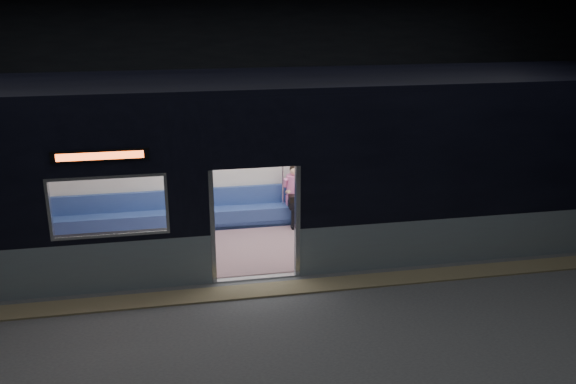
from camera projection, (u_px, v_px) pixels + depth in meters
name	position (u px, v px, depth m)	size (l,w,h in m)	color
station_floor	(266.00, 307.00, 9.83)	(24.00, 14.00, 0.01)	#47494C
station_envelope	(263.00, 78.00, 8.69)	(24.00, 14.00, 5.00)	black
tactile_strip	(261.00, 290.00, 10.34)	(22.80, 0.50, 0.03)	#8C7F59
metro_car	(244.00, 157.00, 11.63)	(18.00, 3.04, 3.35)	gray
passenger	(295.00, 191.00, 13.12)	(0.39, 0.65, 1.29)	black
handbag	(295.00, 198.00, 12.96)	(0.27, 0.23, 0.13)	black
transit_map	(456.00, 147.00, 13.87)	(1.01, 0.03, 0.65)	white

